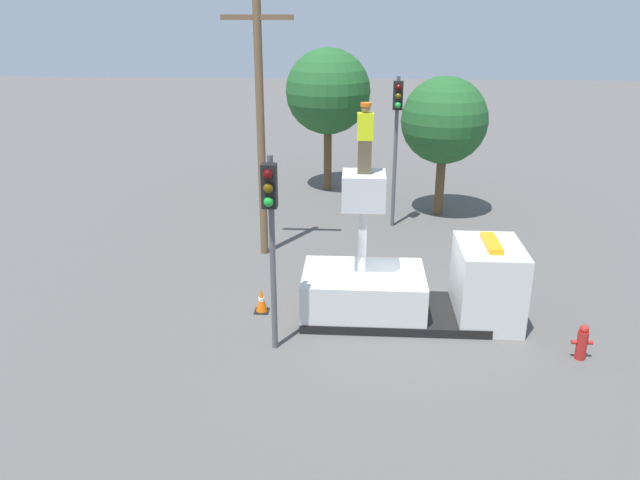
{
  "coord_description": "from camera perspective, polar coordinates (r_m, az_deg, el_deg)",
  "views": [
    {
      "loc": [
        -1.03,
        -15.25,
        7.89
      ],
      "look_at": [
        -1.93,
        -0.92,
        2.51
      ],
      "focal_mm": 35.0,
      "sensor_mm": 36.0,
      "label": 1
    }
  ],
  "objects": [
    {
      "name": "tree_right_bg",
      "position": [
        24.88,
        11.29,
        10.63
      ],
      "size": [
        3.34,
        3.34,
        5.47
      ],
      "color": "brown",
      "rests_on": "ground"
    },
    {
      "name": "bucket_truck",
      "position": [
        16.86,
        8.56,
        -4.27
      ],
      "size": [
        5.74,
        2.31,
        3.98
      ],
      "color": "black",
      "rests_on": "ground"
    },
    {
      "name": "traffic_cone_rear",
      "position": [
        17.26,
        -5.38,
        -5.55
      ],
      "size": [
        0.39,
        0.39,
        0.69
      ],
      "color": "black",
      "rests_on": "ground"
    },
    {
      "name": "fire_hydrant",
      "position": [
        16.2,
        22.84,
        -8.62
      ],
      "size": [
        0.49,
        0.25,
        0.9
      ],
      "color": "#B2231E",
      "rests_on": "ground"
    },
    {
      "name": "traffic_light_across",
      "position": [
        23.03,
        7.03,
        10.54
      ],
      "size": [
        0.34,
        0.57,
        5.6
      ],
      "color": "#515156",
      "rests_on": "ground"
    },
    {
      "name": "traffic_light_pole",
      "position": [
        14.13,
        -4.54,
        2.07
      ],
      "size": [
        0.34,
        0.57,
        4.83
      ],
      "color": "#515156",
      "rests_on": "ground"
    },
    {
      "name": "utility_pole",
      "position": [
        20.23,
        -5.46,
        10.57
      ],
      "size": [
        2.2,
        0.26,
        8.2
      ],
      "color": "brown",
      "rests_on": "ground"
    },
    {
      "name": "ground_plane",
      "position": [
        17.2,
        6.68,
        -6.92
      ],
      "size": [
        120.0,
        120.0,
        0.0
      ],
      "primitive_type": "plane",
      "color": "#565451"
    },
    {
      "name": "tree_left_bg",
      "position": [
        27.98,
        0.73,
        13.39
      ],
      "size": [
        3.71,
        3.71,
        6.3
      ],
      "color": "brown",
      "rests_on": "ground"
    },
    {
      "name": "worker",
      "position": [
        15.55,
        4.14,
        9.26
      ],
      "size": [
        0.4,
        0.26,
        1.75
      ],
      "color": "brown",
      "rests_on": "bucket_truck"
    }
  ]
}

